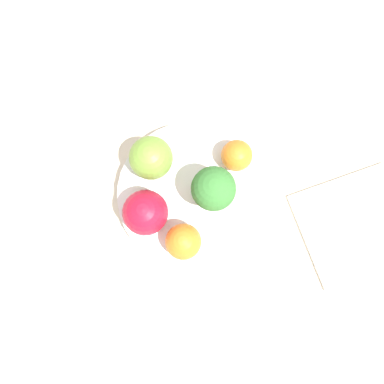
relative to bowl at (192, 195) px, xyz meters
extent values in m
plane|color=gray|center=(0.00, 0.00, -0.03)|extent=(6.00, 6.00, 0.00)
cube|color=beige|center=(0.00, 0.00, -0.02)|extent=(1.20, 1.20, 0.02)
cylinder|color=white|center=(0.00, 0.00, 0.00)|extent=(0.22, 0.22, 0.03)
cylinder|color=#8CB76B|center=(-0.03, 0.00, 0.03)|extent=(0.02, 0.02, 0.03)
sphere|color=#387A33|center=(-0.03, 0.00, 0.06)|extent=(0.06, 0.06, 0.06)
sphere|color=olive|center=(0.06, -0.04, 0.04)|extent=(0.06, 0.06, 0.06)
sphere|color=#B7142D|center=(0.06, 0.04, 0.04)|extent=(0.06, 0.06, 0.06)
sphere|color=orange|center=(-0.06, -0.06, 0.04)|extent=(0.04, 0.04, 0.04)
sphere|color=orange|center=(0.01, 0.07, 0.04)|extent=(0.05, 0.05, 0.05)
cube|color=white|center=(-0.24, 0.02, -0.01)|extent=(0.20, 0.20, 0.01)
camera|label=1|loc=(-0.01, 0.09, 0.54)|focal=35.00mm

